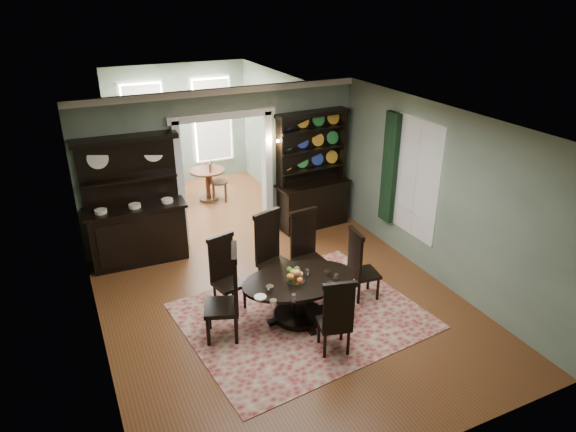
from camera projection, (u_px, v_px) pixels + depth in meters
name	position (u px, v px, depth m)	size (l,w,h in m)	color
room	(289.00, 220.00, 7.48)	(5.51, 6.01, 3.01)	brown
parlor	(189.00, 134.00, 12.03)	(3.51, 3.50, 3.01)	brown
doorway_trim	(224.00, 160.00, 9.90)	(2.08, 0.25, 2.57)	silver
right_window	(403.00, 174.00, 9.24)	(0.15, 1.47, 2.12)	white
wall_sconce	(272.00, 143.00, 10.03)	(0.27, 0.21, 0.21)	gold
rug	(302.00, 316.00, 7.99)	(3.49, 2.85, 0.01)	maroon
dining_table	(299.00, 291.00, 7.76)	(1.83, 1.75, 0.69)	black
centerpiece	(296.00, 279.00, 7.56)	(1.35, 0.87, 0.22)	silver
chair_far_left	(225.00, 270.00, 8.01)	(0.54, 0.53, 1.22)	black
chair_far_mid	(271.00, 250.00, 8.43)	(0.64, 0.62, 1.40)	black
chair_far_right	(306.00, 246.00, 8.61)	(0.54, 0.51, 1.34)	black
chair_end_left	(229.00, 292.00, 7.24)	(0.65, 0.66, 1.43)	black
chair_end_right	(359.00, 263.00, 8.20)	(0.48, 0.50, 1.23)	black
chair_near	(336.00, 316.00, 6.93)	(0.53, 0.52, 1.20)	black
sideboard	(136.00, 220.00, 9.30)	(1.81, 0.69, 2.35)	black
welsh_dresser	(312.00, 186.00, 10.68)	(1.60, 0.67, 2.44)	black
parlor_table	(208.00, 180.00, 12.08)	(0.82, 0.82, 0.76)	#4F2716
parlor_chair_left	(180.00, 188.00, 11.70)	(0.39, 0.38, 0.87)	#4F2716
parlor_chair_right	(216.00, 180.00, 12.06)	(0.45, 0.44, 0.96)	#4F2716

